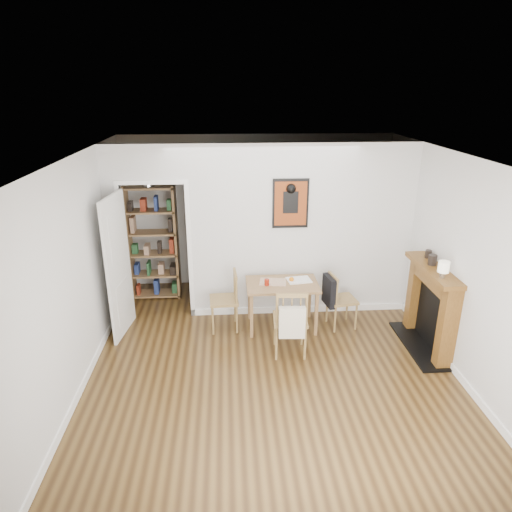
{
  "coord_description": "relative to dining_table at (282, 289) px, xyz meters",
  "views": [
    {
      "loc": [
        -0.51,
        -4.99,
        3.34
      ],
      "look_at": [
        -0.14,
        0.6,
        1.24
      ],
      "focal_mm": 32.0,
      "sensor_mm": 36.0,
      "label": 1
    }
  ],
  "objects": [
    {
      "name": "bookshelf",
      "position": [
        -1.97,
        1.19,
        0.32
      ],
      "size": [
        0.8,
        0.32,
        1.89
      ],
      "color": "olive",
      "rests_on": "ground"
    },
    {
      "name": "placemat",
      "position": [
        -0.13,
        0.05,
        0.09
      ],
      "size": [
        0.41,
        0.33,
        0.0
      ],
      "primitive_type": "cube",
      "rotation": [
        0.0,
        0.0,
        -0.15
      ],
      "color": "beige",
      "rests_on": "dining_table"
    },
    {
      "name": "fireplace",
      "position": [
        1.91,
        -0.66,
        0.0
      ],
      "size": [
        0.45,
        1.25,
        1.16
      ],
      "color": "brown",
      "rests_on": "ground"
    },
    {
      "name": "orange_fruit",
      "position": [
        0.14,
        0.05,
        0.12
      ],
      "size": [
        0.07,
        0.07,
        0.07
      ],
      "primitive_type": "sphere",
      "color": "orange",
      "rests_on": "dining_table"
    },
    {
      "name": "mantel_lamp",
      "position": [
        1.81,
        -1.0,
        0.68
      ],
      "size": [
        0.13,
        0.13,
        0.21
      ],
      "color": "silver",
      "rests_on": "fireplace"
    },
    {
      "name": "chair_right",
      "position": [
        0.86,
        -0.03,
        -0.18
      ],
      "size": [
        0.53,
        0.48,
        0.83
      ],
      "color": "olive",
      "rests_on": "ground"
    },
    {
      "name": "chair_left",
      "position": [
        -0.84,
        0.02,
        -0.17
      ],
      "size": [
        0.46,
        0.46,
        0.88
      ],
      "color": "olive",
      "rests_on": "ground"
    },
    {
      "name": "dining_table",
      "position": [
        0.0,
        0.0,
        0.0
      ],
      "size": [
        1.02,
        0.65,
        0.7
      ],
      "color": "olive",
      "rests_on": "ground"
    },
    {
      "name": "ceramic_jar_b",
      "position": [
        1.93,
        -0.32,
        0.6
      ],
      "size": [
        0.09,
        0.09,
        0.11
      ],
      "primitive_type": "cylinder",
      "color": "black",
      "rests_on": "fireplace"
    },
    {
      "name": "ground",
      "position": [
        -0.25,
        -0.91,
        -0.61
      ],
      "size": [
        5.2,
        5.2,
        0.0
      ],
      "primitive_type": "plane",
      "color": "brown",
      "rests_on": "ground"
    },
    {
      "name": "chair_front",
      "position": [
        0.02,
        -0.7,
        -0.13
      ],
      "size": [
        0.5,
        0.56,
        0.95
      ],
      "color": "olive",
      "rests_on": "ground"
    },
    {
      "name": "ceramic_jar_a",
      "position": [
        1.87,
        -0.57,
        0.61
      ],
      "size": [
        0.11,
        0.11,
        0.13
      ],
      "primitive_type": "cylinder",
      "color": "black",
      "rests_on": "fireplace"
    },
    {
      "name": "notebook",
      "position": [
        0.25,
        0.08,
        0.09
      ],
      "size": [
        0.37,
        0.29,
        0.02
      ],
      "primitive_type": "cube",
      "rotation": [
        0.0,
        0.0,
        0.14
      ],
      "color": "white",
      "rests_on": "dining_table"
    },
    {
      "name": "red_glass",
      "position": [
        -0.23,
        -0.05,
        0.13
      ],
      "size": [
        0.07,
        0.07,
        0.09
      ],
      "primitive_type": "cylinder",
      "color": "maroon",
      "rests_on": "dining_table"
    },
    {
      "name": "room_shell",
      "position": [
        -0.15,
        0.44,
        0.69
      ],
      "size": [
        5.2,
        5.2,
        5.2
      ],
      "color": "silver",
      "rests_on": "ground"
    }
  ]
}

